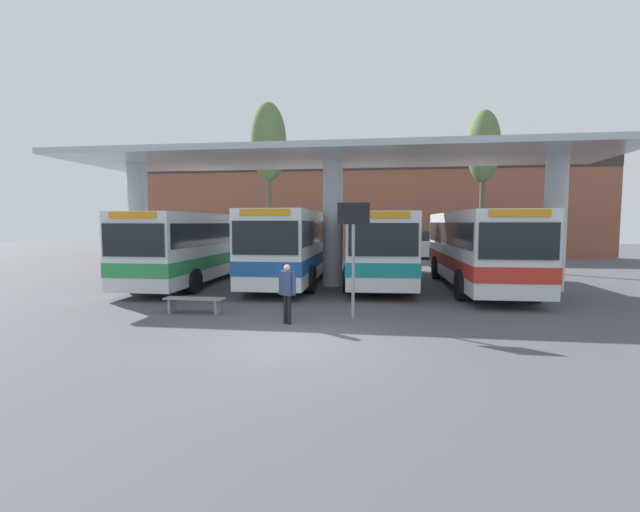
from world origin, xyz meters
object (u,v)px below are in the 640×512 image
at_px(transit_bus_right_bay, 376,244).
at_px(transit_bus_far_right_bay, 477,246).
at_px(info_sign_platform, 353,237).
at_px(poplar_tree_behind_left, 484,149).
at_px(waiting_bench_near_pillar, 194,302).
at_px(parked_car_street, 420,246).
at_px(transit_bus_center_bay, 296,242).
at_px(poplar_tree_behind_right, 268,143).
at_px(pedestrian_waiting, 287,288).
at_px(transit_bus_left_bay, 199,244).

xyz_separation_m(transit_bus_right_bay, transit_bus_far_right_bay, (4.16, -1.46, 0.02)).
bearing_deg(info_sign_platform, transit_bus_far_right_bay, 53.83).
height_order(transit_bus_far_right_bay, info_sign_platform, info_sign_platform).
bearing_deg(poplar_tree_behind_left, info_sign_platform, -114.94).
bearing_deg(waiting_bench_near_pillar, transit_bus_right_bay, 55.64).
xyz_separation_m(poplar_tree_behind_left, parked_car_street, (-2.92, 6.44, -6.02)).
distance_m(waiting_bench_near_pillar, info_sign_platform, 5.17).
xyz_separation_m(transit_bus_center_bay, poplar_tree_behind_right, (-3.28, 7.63, 6.02)).
bearing_deg(transit_bus_right_bay, waiting_bench_near_pillar, 52.96).
xyz_separation_m(transit_bus_center_bay, pedestrian_waiting, (1.42, -8.52, -0.82)).
relative_size(info_sign_platform, poplar_tree_behind_left, 0.35).
xyz_separation_m(pedestrian_waiting, parked_car_street, (5.47, 21.66, 0.01)).
distance_m(transit_bus_center_bay, poplar_tree_behind_left, 12.97).
xyz_separation_m(transit_bus_right_bay, info_sign_platform, (-0.59, -7.96, 0.56)).
distance_m(info_sign_platform, poplar_tree_behind_right, 17.47).
bearing_deg(transit_bus_center_bay, parked_car_street, -118.17).
relative_size(transit_bus_center_bay, transit_bus_far_right_bay, 1.13).
relative_size(transit_bus_center_bay, transit_bus_right_bay, 1.03).
bearing_deg(poplar_tree_behind_left, transit_bus_center_bay, -145.68).
height_order(poplar_tree_behind_left, parked_car_street, poplar_tree_behind_left).
xyz_separation_m(info_sign_platform, poplar_tree_behind_left, (6.68, 14.36, 4.69)).
relative_size(transit_bus_left_bay, transit_bus_far_right_bay, 1.07).
bearing_deg(parked_car_street, transit_bus_left_bay, -124.62).
distance_m(pedestrian_waiting, parked_car_street, 22.34).
xyz_separation_m(transit_bus_left_bay, pedestrian_waiting, (5.82, -7.68, -0.75)).
distance_m(transit_bus_far_right_bay, info_sign_platform, 8.07).
bearing_deg(info_sign_platform, transit_bus_left_bay, 137.81).
bearing_deg(poplar_tree_behind_left, pedestrian_waiting, -118.87).
xyz_separation_m(waiting_bench_near_pillar, info_sign_platform, (4.78, -0.11, 1.97)).
height_order(info_sign_platform, pedestrian_waiting, info_sign_platform).
xyz_separation_m(transit_bus_right_bay, poplar_tree_behind_right, (-7.01, 7.34, 6.07)).
height_order(transit_bus_center_bay, info_sign_platform, info_sign_platform).
bearing_deg(waiting_bench_near_pillar, transit_bus_center_bay, 77.72).
bearing_deg(poplar_tree_behind_left, parked_car_street, 114.41).
relative_size(transit_bus_right_bay, poplar_tree_behind_right, 1.07).
xyz_separation_m(transit_bus_left_bay, transit_bus_far_right_bay, (12.28, -0.33, 0.03)).
height_order(transit_bus_right_bay, transit_bus_far_right_bay, transit_bus_far_right_bay).
relative_size(poplar_tree_behind_right, parked_car_street, 2.40).
relative_size(pedestrian_waiting, poplar_tree_behind_right, 0.15).
distance_m(transit_bus_center_bay, pedestrian_waiting, 8.68).
distance_m(transit_bus_center_bay, poplar_tree_behind_right, 10.26).
xyz_separation_m(transit_bus_right_bay, parked_car_street, (3.16, 12.85, -0.76)).
xyz_separation_m(transit_bus_center_bay, info_sign_platform, (3.13, -7.66, 0.51)).
bearing_deg(transit_bus_center_bay, info_sign_platform, 111.72).
distance_m(transit_bus_left_bay, poplar_tree_behind_left, 16.92).
bearing_deg(poplar_tree_behind_right, transit_bus_far_right_bay, -38.24).
relative_size(transit_bus_left_bay, info_sign_platform, 3.32).
bearing_deg(parked_car_street, waiting_bench_near_pillar, -108.11).
relative_size(transit_bus_left_bay, poplar_tree_behind_right, 1.04).
height_order(transit_bus_right_bay, info_sign_platform, info_sign_platform).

